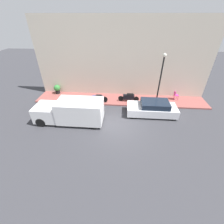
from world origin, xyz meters
TOP-DOWN VIEW (x-y plane):
  - ground_plane at (0.00, 0.00)m, footprint 60.00×60.00m
  - sidewalk at (4.30, 0.00)m, footprint 2.35×17.01m
  - building_facade at (5.63, 0.00)m, footprint 0.30×17.01m
  - parked_car at (1.92, -2.82)m, footprint 1.78×4.20m
  - delivery_van at (0.36, 3.86)m, footprint 1.91×5.37m
  - motorcycle_blue at (3.52, 2.20)m, footprint 0.30×1.96m
  - motorcycle_black at (3.94, -0.82)m, footprint 0.30×2.03m
  - streetlamp at (3.48, -3.42)m, footprint 0.31×0.31m
  - potted_plant at (5.07, 6.87)m, footprint 0.67×0.67m
  - cafe_chair at (4.70, -5.52)m, footprint 0.40×0.40m

SIDE VIEW (x-z plane):
  - ground_plane at x=0.00m, z-range 0.00..0.00m
  - sidewalk at x=4.30m, z-range 0.00..0.13m
  - motorcycle_blue at x=3.52m, z-range 0.17..0.93m
  - motorcycle_black at x=3.94m, z-range 0.16..0.98m
  - parked_car at x=1.92m, z-range -0.02..1.28m
  - cafe_chair at x=4.70m, z-range 0.21..1.09m
  - potted_plant at x=5.07m, z-range 0.19..1.17m
  - delivery_van at x=0.36m, z-range 0.02..1.94m
  - streetlamp at x=3.48m, z-range 0.76..5.47m
  - building_facade at x=5.63m, z-range 0.00..7.51m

